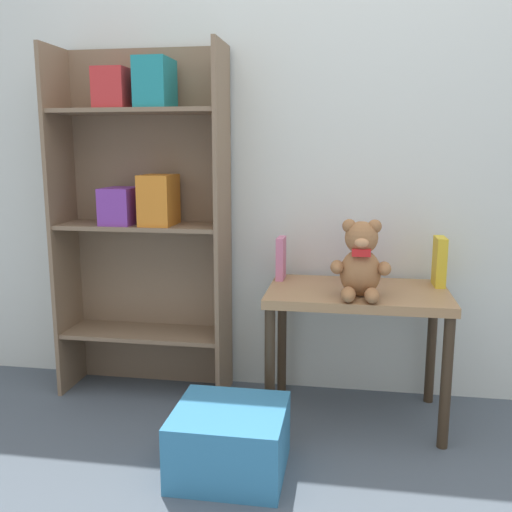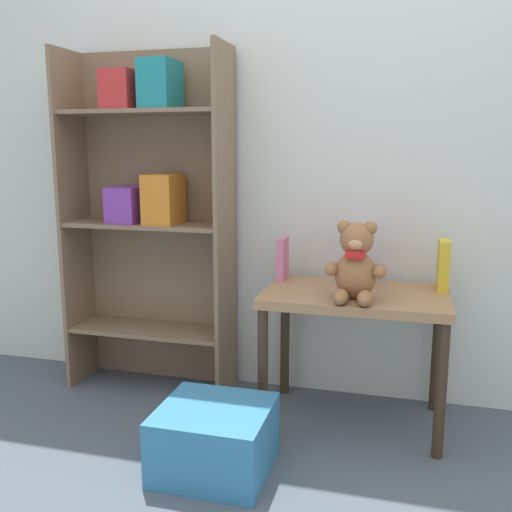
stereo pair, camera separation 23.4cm
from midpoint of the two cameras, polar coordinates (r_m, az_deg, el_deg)
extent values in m
cube|color=silver|center=(2.51, 5.40, 14.38)|extent=(4.80, 0.06, 2.50)
cube|color=#7F664C|center=(2.71, -21.05, 2.97)|extent=(0.02, 0.27, 1.51)
cube|color=#7F664C|center=(2.43, -6.11, 2.79)|extent=(0.02, 0.27, 1.51)
cube|color=#7F664C|center=(2.66, -12.93, 3.28)|extent=(0.74, 0.02, 1.51)
cube|color=#7F664C|center=(2.65, -13.52, -7.50)|extent=(0.71, 0.25, 0.02)
cube|color=#7F664C|center=(2.55, -13.99, 2.91)|extent=(0.71, 0.25, 0.02)
cube|color=#7F664C|center=(2.53, -14.50, 13.84)|extent=(0.71, 0.25, 0.02)
cube|color=red|center=(2.56, -16.59, 15.73)|extent=(0.13, 0.19, 0.16)
cube|color=teal|center=(2.49, -12.84, 16.48)|extent=(0.13, 0.19, 0.20)
cube|color=purple|center=(2.56, -16.00, 4.83)|extent=(0.13, 0.19, 0.16)
cube|color=orange|center=(2.49, -12.38, 5.49)|extent=(0.13, 0.19, 0.21)
cube|color=#9E754C|center=(2.27, 7.24, -3.81)|extent=(0.71, 0.45, 0.04)
cylinder|color=#37291A|center=(2.21, -1.72, -11.57)|extent=(0.04, 0.04, 0.50)
cylinder|color=#37291A|center=(2.18, 15.54, -12.21)|extent=(0.04, 0.04, 0.50)
cylinder|color=#37291A|center=(2.57, -0.01, -8.28)|extent=(0.04, 0.04, 0.50)
cylinder|color=#37291A|center=(2.55, 14.62, -8.78)|extent=(0.04, 0.04, 0.50)
ellipsoid|color=#99663D|center=(2.15, 7.34, -1.71)|extent=(0.15, 0.12, 0.18)
sphere|color=#99663D|center=(2.12, 7.43, 1.80)|extent=(0.12, 0.12, 0.12)
sphere|color=#99663D|center=(2.12, 6.20, 2.99)|extent=(0.05, 0.05, 0.05)
sphere|color=#99663D|center=(2.12, 8.71, 2.92)|extent=(0.05, 0.05, 0.05)
ellipsoid|color=tan|center=(2.07, 7.37, 1.32)|extent=(0.05, 0.04, 0.04)
ellipsoid|color=#99663D|center=(2.13, 5.02, -1.13)|extent=(0.05, 0.10, 0.05)
ellipsoid|color=#99663D|center=(2.13, 9.67, -1.28)|extent=(0.05, 0.10, 0.05)
ellipsoid|color=#99663D|center=(2.08, 6.05, -3.89)|extent=(0.05, 0.11, 0.05)
ellipsoid|color=#99663D|center=(2.08, 8.37, -3.96)|extent=(0.05, 0.11, 0.05)
cube|color=red|center=(2.08, 7.34, 0.29)|extent=(0.07, 0.02, 0.03)
cube|color=#D17093|center=(2.41, -0.26, -0.25)|extent=(0.03, 0.11, 0.18)
cube|color=purple|center=(2.37, 7.44, 0.17)|extent=(0.02, 0.13, 0.24)
cube|color=gold|center=(2.37, 15.23, -0.57)|extent=(0.04, 0.12, 0.20)
cube|color=teal|center=(2.04, -6.09, -17.96)|extent=(0.37, 0.36, 0.23)
camera|label=1|loc=(0.12, -92.86, -0.54)|focal=40.00mm
camera|label=2|loc=(0.12, 87.14, 0.54)|focal=40.00mm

